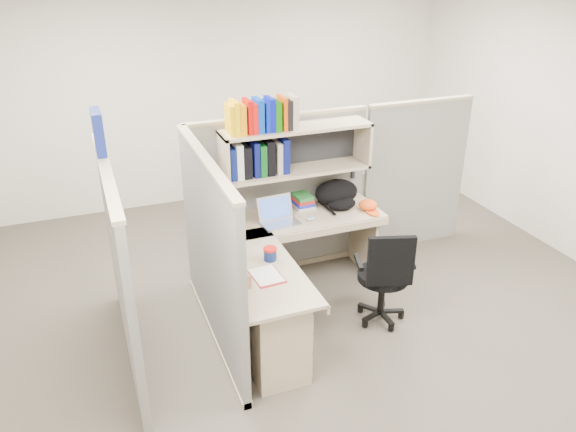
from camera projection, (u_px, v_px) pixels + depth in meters
name	position (u px, v px, depth m)	size (l,w,h in m)	color
ground	(313.00, 315.00, 5.09)	(6.00, 6.00, 0.00)	#343028
room_shell	(317.00, 144.00, 4.39)	(6.00, 6.00, 6.00)	beige
cubicle	(257.00, 211.00, 4.96)	(3.79, 1.84, 1.95)	slate
desk	(282.00, 300.00, 4.53)	(1.74, 1.75, 0.73)	tan
laptop	(280.00, 212.00, 5.07)	(0.34, 0.34, 0.24)	#B6B7BB
backpack	(339.00, 194.00, 5.42)	(0.43, 0.33, 0.26)	black
orange_cap	(368.00, 205.00, 5.39)	(0.18, 0.21, 0.10)	#E04C13
snack_canister	(270.00, 254.00, 4.51)	(0.11, 0.11, 0.11)	#0E1F52
tissue_box	(242.00, 277.00, 4.13)	(0.11, 0.11, 0.17)	#986E56
mouse	(311.00, 219.00, 5.19)	(0.09, 0.06, 0.03)	#85A4BD
paper_cup	(277.00, 205.00, 5.38)	(0.07, 0.07, 0.11)	white
book_stack	(302.00, 200.00, 5.46)	(0.18, 0.25, 0.12)	slate
loose_paper	(266.00, 275.00, 4.31)	(0.20, 0.27, 0.00)	white
task_chair	(383.00, 290.00, 4.85)	(0.53, 0.49, 0.93)	black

